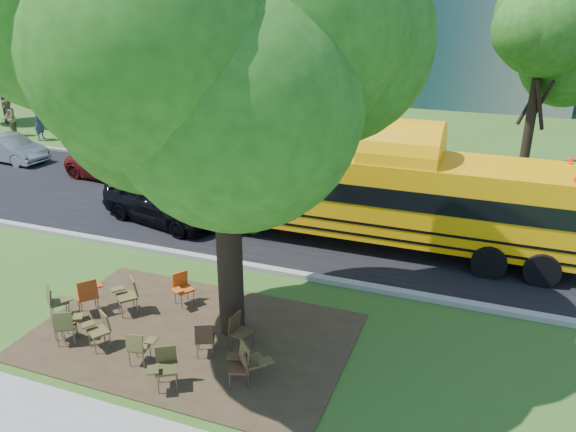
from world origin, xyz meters
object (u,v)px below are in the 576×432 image
at_px(main_tree, 222,68).
at_px(chair_1, 56,299).
at_px(chair_2, 66,323).
at_px(pedestrian_b, 8,118).
at_px(school_bus, 395,195).
at_px(chair_3, 100,327).
at_px(black_car, 163,200).
at_px(chair_12, 239,329).
at_px(chair_5, 165,364).
at_px(bg_car_red, 119,164).
at_px(chair_0, 63,323).
at_px(chair_6, 241,364).
at_px(chair_4, 139,345).
at_px(chair_9, 128,292).
at_px(chair_7, 251,359).
at_px(bg_car_silver, 10,148).
at_px(chair_10, 182,286).
at_px(pedestrian_a, 39,121).
at_px(chair_8, 88,293).
at_px(chair_11, 206,336).

bearing_deg(main_tree, chair_1, -166.07).
height_order(chair_2, pedestrian_b, pedestrian_b).
bearing_deg(school_bus, chair_1, -133.55).
xyz_separation_m(chair_1, chair_3, (1.68, -0.57, -0.02)).
bearing_deg(black_car, chair_12, -122.54).
relative_size(chair_1, chair_5, 1.00).
relative_size(chair_12, bg_car_red, 0.19).
height_order(chair_0, chair_6, chair_6).
bearing_deg(chair_3, bg_car_red, -25.24).
relative_size(chair_4, chair_9, 0.87).
bearing_deg(chair_7, bg_car_silver, -167.37).
distance_m(chair_10, pedestrian_a, 19.51).
bearing_deg(chair_6, chair_2, 72.57).
bearing_deg(chair_6, chair_8, 57.73).
distance_m(chair_8, black_car, 5.89).
xyz_separation_m(school_bus, chair_5, (-2.83, -8.09, -1.08)).
bearing_deg(chair_1, chair_7, 31.04).
bearing_deg(pedestrian_b, bg_car_red, 33.59).
height_order(chair_7, bg_car_silver, bg_car_silver).
height_order(chair_1, chair_10, chair_1).
xyz_separation_m(chair_4, chair_7, (2.37, 0.31, 0.07)).
xyz_separation_m(chair_3, chair_4, (1.15, -0.25, -0.03)).
relative_size(chair_9, chair_12, 1.06).
bearing_deg(chair_9, pedestrian_b, 3.32).
bearing_deg(chair_12, chair_9, -88.29).
relative_size(chair_3, black_car, 0.19).
bearing_deg(school_bus, chair_8, -132.80).
bearing_deg(chair_1, chair_6, 29.30).
bearing_deg(chair_8, black_car, 54.47).
bearing_deg(chair_7, main_tree, 172.03).
distance_m(main_tree, chair_2, 6.38).
bearing_deg(chair_0, bg_car_silver, 148.99).
bearing_deg(chair_1, chair_4, 20.45).
bearing_deg(chair_0, school_bus, 62.71).
distance_m(chair_7, pedestrian_a, 23.02).
bearing_deg(chair_2, chair_9, 43.09).
bearing_deg(chair_4, main_tree, 47.45).
distance_m(main_tree, chair_5, 5.74).
bearing_deg(pedestrian_b, chair_12, 22.23).
bearing_deg(pedestrian_a, chair_10, -140.75).
distance_m(chair_0, chair_12, 3.88).
height_order(chair_1, chair_6, chair_1).
distance_m(chair_1, chair_7, 5.22).
bearing_deg(chair_8, pedestrian_b, 89.22).
xyz_separation_m(chair_4, chair_5, (0.87, -0.39, 0.05)).
xyz_separation_m(chair_7, black_car, (-6.18, 6.63, 0.20)).
bearing_deg(bg_car_silver, chair_11, -116.64).
bearing_deg(chair_4, chair_12, 26.32).
bearing_deg(black_car, chair_1, -157.14).
height_order(chair_3, chair_5, chair_5).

